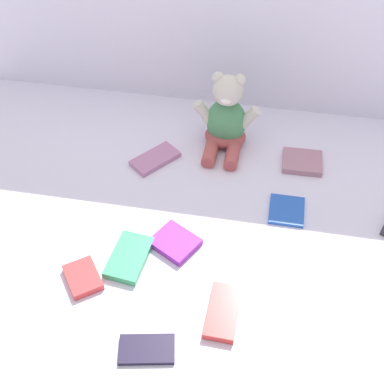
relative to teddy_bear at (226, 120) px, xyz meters
name	(u,v)px	position (x,y,z in m)	size (l,w,h in m)	color
ground_plane	(192,191)	(-0.06, -0.21, -0.09)	(3.20, 3.20, 0.00)	silver
backdrop_drape	(218,5)	(-0.06, 0.22, 0.24)	(1.50, 0.03, 0.66)	silver
teddy_bear	(226,120)	(0.00, 0.00, 0.00)	(0.20, 0.17, 0.24)	#4C8C59
book_case_1	(175,242)	(-0.07, -0.40, -0.08)	(0.09, 0.11, 0.02)	purple
book_case_2	(83,277)	(-0.26, -0.54, -0.08)	(0.07, 0.10, 0.02)	#D33738
book_case_3	(302,162)	(0.23, -0.05, -0.08)	(0.10, 0.11, 0.02)	#A36D7D
book_case_4	(147,349)	(-0.07, -0.69, -0.08)	(0.07, 0.12, 0.01)	#1E172F
book_case_5	(287,210)	(0.20, -0.24, -0.08)	(0.09, 0.10, 0.01)	blue
book_case_6	(155,159)	(-0.19, -0.11, -0.08)	(0.07, 0.14, 0.02)	#B27098
book_case_7	(129,257)	(-0.17, -0.47, -0.08)	(0.08, 0.14, 0.02)	#399D67
book_case_8	(223,312)	(0.07, -0.58, -0.08)	(0.07, 0.14, 0.02)	red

